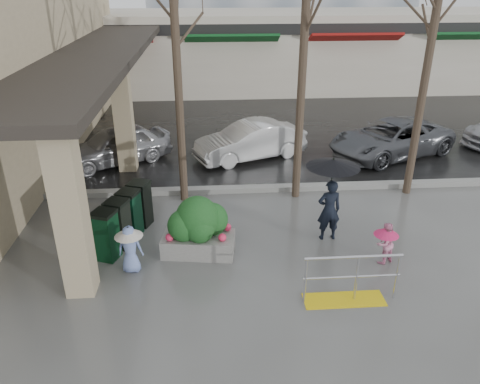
{
  "coord_description": "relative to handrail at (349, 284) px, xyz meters",
  "views": [
    {
      "loc": [
        -1.28,
        -8.48,
        5.85
      ],
      "look_at": [
        -0.58,
        1.2,
        1.3
      ],
      "focal_mm": 35.0,
      "sensor_mm": 36.0,
      "label": 1
    }
  ],
  "objects": [
    {
      "name": "ground",
      "position": [
        -1.36,
        1.2,
        -0.38
      ],
      "size": [
        120.0,
        120.0,
        0.0
      ],
      "primitive_type": "plane",
      "color": "#51514F",
      "rests_on": "ground"
    },
    {
      "name": "street_asphalt",
      "position": [
        -1.36,
        23.2,
        -0.37
      ],
      "size": [
        120.0,
        36.0,
        0.01
      ],
      "primitive_type": "cube",
      "color": "black",
      "rests_on": "ground"
    },
    {
      "name": "curb",
      "position": [
        -1.36,
        5.2,
        -0.3
      ],
      "size": [
        120.0,
        0.3,
        0.15
      ],
      "primitive_type": "cube",
      "color": "gray",
      "rests_on": "ground"
    },
    {
      "name": "canopy_slab",
      "position": [
        -6.16,
        9.2,
        3.25
      ],
      "size": [
        2.8,
        18.0,
        0.25
      ],
      "primitive_type": "cube",
      "color": "#2D2823",
      "rests_on": "pillar_front"
    },
    {
      "name": "pillar_front",
      "position": [
        -5.26,
        0.7,
        1.37
      ],
      "size": [
        0.55,
        0.55,
        3.5
      ],
      "primitive_type": "cube",
      "color": "tan",
      "rests_on": "ground"
    },
    {
      "name": "pillar_back",
      "position": [
        -5.26,
        7.2,
        1.37
      ],
      "size": [
        0.55,
        0.55,
        3.5
      ],
      "primitive_type": "cube",
      "color": "tan",
      "rests_on": "ground"
    },
    {
      "name": "storefront_row",
      "position": [
        0.64,
        19.17,
        1.64
      ],
      "size": [
        34.0,
        6.74,
        4.0
      ],
      "color": "beige",
      "rests_on": "ground"
    },
    {
      "name": "handrail",
      "position": [
        0.0,
        0.0,
        0.0
      ],
      "size": [
        1.9,
        0.5,
        1.03
      ],
      "color": "yellow",
      "rests_on": "ground"
    },
    {
      "name": "tree_west",
      "position": [
        -3.36,
        4.8,
        4.71
      ],
      "size": [
        3.2,
        3.2,
        6.8
      ],
      "color": "#382B21",
      "rests_on": "ground"
    },
    {
      "name": "tree_midwest",
      "position": [
        -0.16,
        4.8,
        4.86
      ],
      "size": [
        3.2,
        3.2,
        7.0
      ],
      "color": "#382B21",
      "rests_on": "ground"
    },
    {
      "name": "tree_mideast",
      "position": [
        3.14,
        4.8,
        4.48
      ],
      "size": [
        3.2,
        3.2,
        6.5
      ],
      "color": "#382B21",
      "rests_on": "ground"
    },
    {
      "name": "woman",
      "position": [
        0.17,
        2.37,
        0.95
      ],
      "size": [
        1.24,
        1.24,
        2.09
      ],
      "rotation": [
        0.0,
        0.0,
        3.2
      ],
      "color": "black",
      "rests_on": "ground"
    },
    {
      "name": "child_pink",
      "position": [
        1.16,
        1.27,
        0.18
      ],
      "size": [
        0.58,
        0.55,
        0.97
      ],
      "rotation": [
        0.0,
        0.0,
        3.59
      ],
      "color": "pink",
      "rests_on": "ground"
    },
    {
      "name": "child_blue",
      "position": [
        -4.36,
        1.33,
        0.27
      ],
      "size": [
        0.6,
        0.6,
        1.08
      ],
      "rotation": [
        0.0,
        0.0,
        3.08
      ],
      "color": "#748CCF",
      "rests_on": "ground"
    },
    {
      "name": "planter",
      "position": [
        -2.92,
        1.95,
        0.3
      ],
      "size": [
        1.71,
        1.03,
        1.41
      ],
      "rotation": [
        0.0,
        0.0,
        -0.14
      ],
      "color": "gray",
      "rests_on": "ground"
    },
    {
      "name": "news_boxes",
      "position": [
        -4.68,
        2.64,
        0.21
      ],
      "size": [
        1.18,
        2.14,
        1.17
      ],
      "rotation": [
        0.0,
        0.0,
        -0.36
      ],
      "color": "#0B341B",
      "rests_on": "ground"
    },
    {
      "name": "car_a",
      "position": [
        -5.75,
        7.8,
        0.25
      ],
      "size": [
        3.95,
        3.13,
        1.26
      ],
      "primitive_type": "imported",
      "rotation": [
        0.0,
        0.0,
        -1.05
      ],
      "color": "#AAAAAE",
      "rests_on": "ground"
    },
    {
      "name": "car_b",
      "position": [
        -1.2,
        7.92,
        0.25
      ],
      "size": [
        4.04,
        2.67,
        1.26
      ],
      "primitive_type": "imported",
      "rotation": [
        0.0,
        0.0,
        -1.19
      ],
      "color": "silver",
      "rests_on": "ground"
    },
    {
      "name": "car_c",
      "position": [
        3.73,
        7.85,
        0.25
      ],
      "size": [
        4.99,
        3.74,
        1.26
      ],
      "primitive_type": "imported",
      "rotation": [
        0.0,
        0.0,
        -1.16
      ],
      "color": "#595C61",
      "rests_on": "ground"
    }
  ]
}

